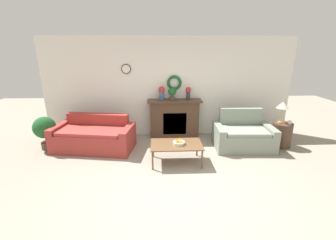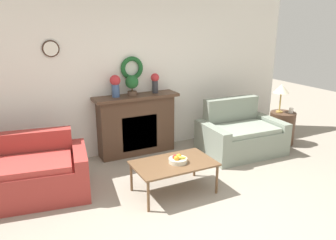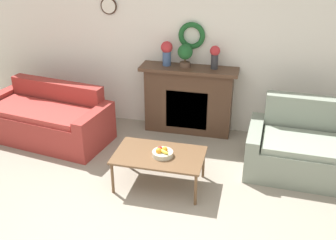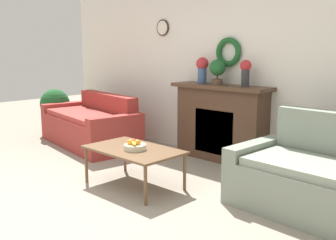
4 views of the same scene
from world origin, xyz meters
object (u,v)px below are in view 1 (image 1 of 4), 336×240
object	(u,v)px
coffee_table	(176,145)
vase_on_mantel_left	(162,92)
fireplace	(174,118)
side_table_by_loveseat	(282,135)
mug	(290,122)
fruit_bowl	(179,142)
couch_left	(94,137)
potted_plant_on_mantel	(172,92)
potted_plant_floor_by_couch	(45,129)
loveseat_right	(243,135)
vase_on_mantel_right	(188,92)
table_lamp	(283,106)

from	to	relation	value
coffee_table	vase_on_mantel_left	size ratio (longest dim) A/B	3.00
coffee_table	fireplace	bearing A→B (deg)	87.42
side_table_by_loveseat	mug	world-z (taller)	mug
fruit_bowl	mug	world-z (taller)	mug
couch_left	coffee_table	bearing A→B (deg)	-13.33
potted_plant_on_mantel	fireplace	bearing A→B (deg)	12.65
vase_on_mantel_left	potted_plant_floor_by_couch	size ratio (longest dim) A/B	0.45
vase_on_mantel_left	fruit_bowl	bearing A→B (deg)	-78.39
potted_plant_on_mantel	potted_plant_floor_by_couch	world-z (taller)	potted_plant_on_mantel
loveseat_right	coffee_table	distance (m)	1.89
fruit_bowl	vase_on_mantel_right	distance (m)	1.80
fruit_bowl	mug	distance (m)	2.88
fruit_bowl	loveseat_right	bearing A→B (deg)	24.82
potted_plant_on_mantel	potted_plant_floor_by_couch	distance (m)	3.30
fruit_bowl	vase_on_mantel_right	world-z (taller)	vase_on_mantel_right
vase_on_mantel_left	potted_plant_on_mantel	distance (m)	0.28
fruit_bowl	potted_plant_floor_by_couch	bearing A→B (deg)	164.40
couch_left	potted_plant_floor_by_couch	world-z (taller)	potted_plant_floor_by_couch
potted_plant_on_mantel	fruit_bowl	bearing A→B (deg)	-88.47
vase_on_mantel_left	potted_plant_floor_by_couch	world-z (taller)	vase_on_mantel_left
fireplace	potted_plant_floor_by_couch	bearing A→B (deg)	-168.12
coffee_table	table_lamp	distance (m)	2.86
potted_plant_on_mantel	side_table_by_loveseat	bearing A→B (deg)	-15.85
potted_plant_floor_by_couch	couch_left	bearing A→B (deg)	-2.86
side_table_by_loveseat	table_lamp	bearing A→B (deg)	141.34
mug	fireplace	bearing A→B (deg)	162.53
vase_on_mantel_left	potted_plant_floor_by_couch	distance (m)	3.04
vase_on_mantel_left	vase_on_mantel_right	distance (m)	0.71
potted_plant_floor_by_couch	loveseat_right	bearing A→B (deg)	-1.31
potted_plant_on_mantel	vase_on_mantel_right	bearing A→B (deg)	2.64
side_table_by_loveseat	potted_plant_on_mantel	world-z (taller)	potted_plant_on_mantel
potted_plant_on_mantel	couch_left	bearing A→B (deg)	-159.91
coffee_table	side_table_by_loveseat	size ratio (longest dim) A/B	1.79
loveseat_right	potted_plant_floor_by_couch	distance (m)	4.88
table_lamp	vase_on_mantel_right	xyz separation A→B (m)	(-2.23, 0.75, 0.21)
coffee_table	vase_on_mantel_left	distance (m)	1.79
couch_left	potted_plant_floor_by_couch	xyz separation A→B (m)	(-1.18, 0.06, 0.20)
fireplace	potted_plant_floor_by_couch	xyz separation A→B (m)	(-3.21, -0.68, -0.02)
side_table_by_loveseat	potted_plant_on_mantel	bearing A→B (deg)	164.15
fireplace	coffee_table	size ratio (longest dim) A/B	1.34
loveseat_right	mug	distance (m)	1.16
fireplace	side_table_by_loveseat	size ratio (longest dim) A/B	2.39
vase_on_mantel_left	loveseat_right	bearing A→B (deg)	-21.55
side_table_by_loveseat	vase_on_mantel_right	world-z (taller)	vase_on_mantel_right
loveseat_right	potted_plant_on_mantel	xyz separation A→B (m)	(-1.73, 0.77, 0.94)
fireplace	vase_on_mantel_left	distance (m)	0.81
side_table_by_loveseat	vase_on_mantel_left	size ratio (longest dim) A/B	1.68
coffee_table	fruit_bowl	bearing A→B (deg)	-27.71
fireplace	vase_on_mantel_left	world-z (taller)	vase_on_mantel_left
fruit_bowl	coffee_table	bearing A→B (deg)	152.29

